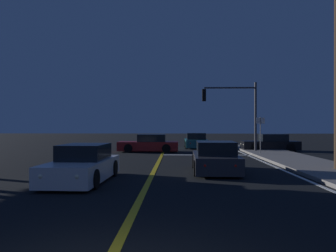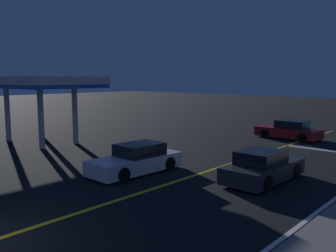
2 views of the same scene
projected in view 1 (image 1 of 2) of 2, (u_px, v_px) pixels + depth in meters
name	position (u px, v px, depth m)	size (l,w,h in m)	color
lane_line_center	(153.00, 173.00, 14.70)	(0.20, 36.01, 0.01)	gold
lane_line_edge_right	(292.00, 174.00, 14.56)	(0.16, 36.01, 0.01)	white
stop_bar	(206.00, 155.00, 23.71)	(6.07, 0.50, 0.01)	white
car_following_oncoming_teal	(196.00, 141.00, 31.29)	(2.00, 4.62, 1.34)	#195960
car_parked_curb_red	(149.00, 144.00, 26.58)	(4.60, 1.90, 1.34)	maroon
car_side_waiting_charcoal	(215.00, 159.00, 15.10)	(2.01, 4.32, 1.34)	#2D2D33
car_lead_oncoming_white	(83.00, 165.00, 12.63)	(2.00, 4.67, 1.34)	silver
car_mid_block_black	(271.00, 143.00, 27.62)	(4.44, 1.94, 1.34)	black
traffic_signal_near_right	(235.00, 105.00, 25.95)	(4.05, 0.28, 5.23)	#38383D
street_sign_corner	(260.00, 130.00, 23.12)	(0.56, 0.13, 2.58)	slate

